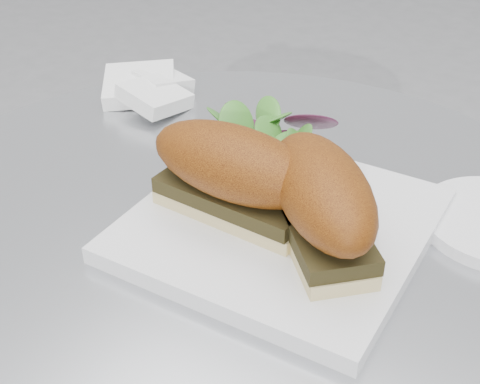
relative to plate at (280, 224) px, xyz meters
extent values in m
cylinder|color=silver|center=(-0.03, -0.02, -0.02)|extent=(0.70, 0.70, 0.02)
cube|color=white|center=(0.00, 0.00, 0.00)|extent=(0.25, 0.25, 0.02)
cube|color=#D7BE86|center=(-0.04, -0.02, 0.01)|extent=(0.14, 0.06, 0.01)
cube|color=black|center=(-0.04, -0.02, 0.03)|extent=(0.14, 0.06, 0.01)
ellipsoid|color=#753A0B|center=(-0.04, -0.02, 0.06)|extent=(0.16, 0.07, 0.06)
cube|color=#D7BE86|center=(0.04, -0.01, 0.01)|extent=(0.14, 0.14, 0.01)
cube|color=black|center=(0.04, -0.01, 0.03)|extent=(0.14, 0.13, 0.01)
ellipsoid|color=#753A0B|center=(0.04, -0.01, 0.06)|extent=(0.16, 0.16, 0.06)
camera|label=1|loc=(0.23, -0.41, 0.35)|focal=50.00mm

